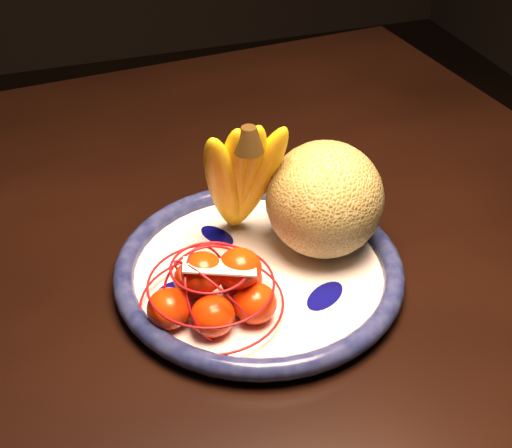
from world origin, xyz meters
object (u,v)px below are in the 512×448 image
object	(u,v)px
cantaloupe	(325,199)
mandarin_bag	(215,290)
banana_bunch	(240,174)
dining_table	(20,322)
fruit_bowl	(259,270)

from	to	relation	value
cantaloupe	mandarin_bag	bearing A→B (deg)	-155.83
cantaloupe	banana_bunch	xyz separation A→B (m)	(-0.08, 0.04, 0.03)
dining_table	banana_bunch	size ratio (longest dim) A/B	9.04
banana_bunch	cantaloupe	bearing A→B (deg)	-23.54
fruit_bowl	mandarin_bag	size ratio (longest dim) A/B	1.66
fruit_bowl	banana_bunch	bearing A→B (deg)	92.03
dining_table	cantaloupe	size ratio (longest dim) A/B	12.53
fruit_bowl	banana_bunch	xyz separation A→B (m)	(-0.00, 0.06, 0.09)
dining_table	cantaloupe	world-z (taller)	cantaloupe
fruit_bowl	mandarin_bag	distance (m)	0.08
banana_bunch	mandarin_bag	bearing A→B (deg)	-118.91
banana_bunch	mandarin_bag	distance (m)	0.14
dining_table	mandarin_bag	world-z (taller)	mandarin_bag
dining_table	fruit_bowl	bearing A→B (deg)	-26.71
banana_bunch	fruit_bowl	bearing A→B (deg)	-86.80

